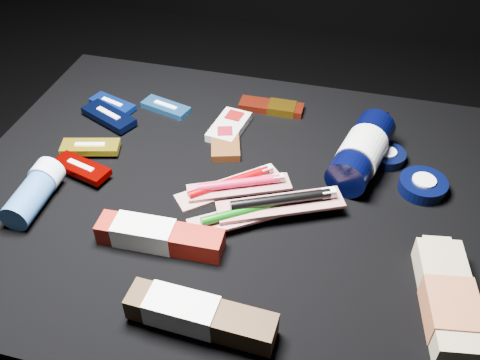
% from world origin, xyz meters
% --- Properties ---
extents(ground, '(3.00, 3.00, 0.00)m').
position_xyz_m(ground, '(0.00, 0.00, 0.00)').
color(ground, black).
rests_on(ground, ground).
extents(cloth_table, '(0.98, 0.78, 0.40)m').
position_xyz_m(cloth_table, '(0.00, 0.00, 0.20)').
color(cloth_table, black).
rests_on(cloth_table, ground).
extents(luna_bar_0, '(0.11, 0.07, 0.01)m').
position_xyz_m(luna_bar_0, '(-0.20, 0.21, 0.41)').
color(luna_bar_0, '#286EBA').
rests_on(luna_bar_0, cloth_table).
extents(luna_bar_1, '(0.11, 0.07, 0.01)m').
position_xyz_m(luna_bar_1, '(-0.32, 0.19, 0.41)').
color(luna_bar_1, navy).
rests_on(luna_bar_1, cloth_table).
extents(luna_bar_2, '(0.13, 0.09, 0.02)m').
position_xyz_m(luna_bar_2, '(-0.30, 0.14, 0.41)').
color(luna_bar_2, black).
rests_on(luna_bar_2, cloth_table).
extents(luna_bar_3, '(0.12, 0.07, 0.01)m').
position_xyz_m(luna_bar_3, '(-0.29, 0.04, 0.41)').
color(luna_bar_3, gold).
rests_on(luna_bar_3, cloth_table).
extents(luna_bar_4, '(0.12, 0.07, 0.01)m').
position_xyz_m(luna_bar_4, '(-0.28, -0.03, 0.42)').
color(luna_bar_4, '#7D0100').
rests_on(luna_bar_4, cloth_table).
extents(clif_bar_0, '(0.08, 0.11, 0.02)m').
position_xyz_m(clif_bar_0, '(-0.05, 0.13, 0.41)').
color(clif_bar_0, '#512A11').
rests_on(clif_bar_0, cloth_table).
extents(clif_bar_1, '(0.07, 0.12, 0.02)m').
position_xyz_m(clif_bar_1, '(-0.05, 0.18, 0.41)').
color(clif_bar_1, beige).
rests_on(clif_bar_1, cloth_table).
extents(power_bar, '(0.14, 0.04, 0.02)m').
position_xyz_m(power_bar, '(0.02, 0.27, 0.41)').
color(power_bar, maroon).
rests_on(power_bar, cloth_table).
extents(lotion_bottle, '(0.12, 0.24, 0.08)m').
position_xyz_m(lotion_bottle, '(0.22, 0.12, 0.44)').
color(lotion_bottle, black).
rests_on(lotion_bottle, cloth_table).
extents(cream_tin_upper, '(0.07, 0.07, 0.02)m').
position_xyz_m(cream_tin_upper, '(0.27, 0.16, 0.41)').
color(cream_tin_upper, black).
rests_on(cream_tin_upper, cloth_table).
extents(cream_tin_lower, '(0.08, 0.08, 0.03)m').
position_xyz_m(cream_tin_lower, '(0.33, 0.09, 0.41)').
color(cream_tin_lower, black).
rests_on(cream_tin_lower, cloth_table).
extents(bodywash_bottle, '(0.10, 0.21, 0.04)m').
position_xyz_m(bodywash_bottle, '(0.37, -0.17, 0.42)').
color(bodywash_bottle, tan).
rests_on(bodywash_bottle, cloth_table).
extents(deodorant_stick, '(0.06, 0.13, 0.06)m').
position_xyz_m(deodorant_stick, '(-0.32, -0.12, 0.43)').
color(deodorant_stick, '#2E5A96').
rests_on(deodorant_stick, cloth_table).
extents(toothbrush_pack_0, '(0.18, 0.16, 0.02)m').
position_xyz_m(toothbrush_pack_0, '(-0.00, 0.01, 0.41)').
color(toothbrush_pack_0, silver).
rests_on(toothbrush_pack_0, cloth_table).
extents(toothbrush_pack_1, '(0.19, 0.12, 0.02)m').
position_xyz_m(toothbrush_pack_1, '(0.02, 0.00, 0.41)').
color(toothbrush_pack_1, '#B2ABA5').
rests_on(toothbrush_pack_1, cloth_table).
extents(toothbrush_pack_2, '(0.18, 0.14, 0.02)m').
position_xyz_m(toothbrush_pack_2, '(0.05, -0.07, 0.42)').
color(toothbrush_pack_2, beige).
rests_on(toothbrush_pack_2, cloth_table).
extents(toothbrush_pack_3, '(0.22, 0.14, 0.02)m').
position_xyz_m(toothbrush_pack_3, '(0.10, -0.04, 0.43)').
color(toothbrush_pack_3, beige).
rests_on(toothbrush_pack_3, cloth_table).
extents(toothpaste_carton_red, '(0.21, 0.05, 0.04)m').
position_xyz_m(toothpaste_carton_red, '(-0.08, -0.15, 0.42)').
color(toothpaste_carton_red, maroon).
rests_on(toothpaste_carton_red, cloth_table).
extents(toothpaste_carton_green, '(0.21, 0.06, 0.04)m').
position_xyz_m(toothpaste_carton_green, '(0.03, -0.28, 0.43)').
color(toothpaste_carton_green, '#35200C').
rests_on(toothpaste_carton_green, cloth_table).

